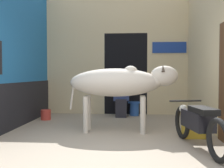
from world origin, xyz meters
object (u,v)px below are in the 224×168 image
Objects in this scene: cow at (121,83)px; bucket at (46,115)px; motorcycle_near at (197,123)px; plastic_stool at (134,108)px; shopkeeper_seated at (121,94)px; crate at (195,130)px.

bucket is at bearing 147.33° from cow.
cow reaches higher than motorcycle_near.
bucket is at bearing -159.74° from plastic_stool.
shopkeeper_seated is at bearing -147.02° from plastic_stool.
crate is at bearing -25.79° from bucket.
motorcycle_near is 0.84m from crate.
shopkeeper_seated reaches higher than crate.
shopkeeper_seated is 2.75m from crate.
crate is 1.69× the size of bucket.
motorcycle_near is 4.84× the size of plastic_stool.
cow is 8.59× the size of bucket.
plastic_stool is at bearing 106.26° from motorcycle_near.
shopkeeper_seated is 2.76× the size of crate.
cow reaches higher than shopkeeper_seated.
shopkeeper_seated is at bearing 91.93° from cow.
cow is 1.17× the size of motorcycle_near.
plastic_stool is 1.52× the size of bucket.
motorcycle_near is 1.58× the size of shopkeeper_seated.
bucket is (-2.32, -0.86, -0.08)m from plastic_stool.
plastic_stool is 0.90× the size of crate.
cow reaches higher than crate.
crate is 3.80m from bucket.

